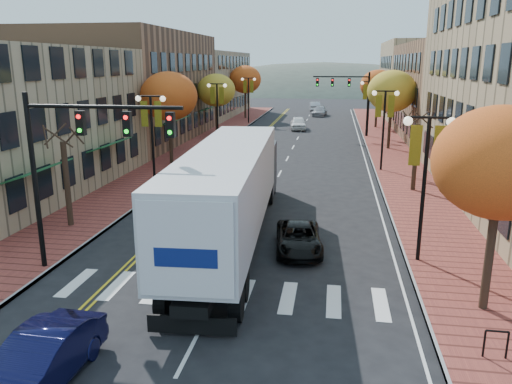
% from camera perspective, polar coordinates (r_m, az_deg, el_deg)
% --- Properties ---
extents(ground, '(200.00, 200.00, 0.00)m').
position_cam_1_polar(ground, '(16.67, -5.85, -14.38)').
color(ground, black).
rests_on(ground, ground).
extents(sidewalk_left, '(4.00, 85.00, 0.15)m').
position_cam_1_polar(sidewalk_left, '(48.97, -6.48, 5.17)').
color(sidewalk_left, brown).
rests_on(sidewalk_left, ground).
extents(sidewalk_right, '(4.00, 85.00, 0.15)m').
position_cam_1_polar(sidewalk_right, '(47.53, 15.02, 4.48)').
color(sidewalk_right, brown).
rests_on(sidewalk_right, ground).
extents(building_left_mid, '(12.00, 24.00, 11.00)m').
position_cam_1_polar(building_left_mid, '(54.30, -13.99, 11.53)').
color(building_left_mid, brown).
rests_on(building_left_mid, ground).
extents(building_left_far, '(12.00, 26.00, 9.50)m').
position_cam_1_polar(building_left_far, '(77.98, -6.77, 12.13)').
color(building_left_far, '#9E8966').
rests_on(building_left_far, ground).
extents(building_right_mid, '(15.00, 24.00, 10.00)m').
position_cam_1_polar(building_right_mid, '(58.02, 23.92, 10.40)').
color(building_right_mid, brown).
rests_on(building_right_mid, ground).
extents(building_right_far, '(15.00, 20.00, 11.00)m').
position_cam_1_polar(building_right_far, '(79.47, 19.96, 11.96)').
color(building_right_far, '#9E8966').
rests_on(building_right_far, ground).
extents(tree_left_a, '(0.28, 0.28, 4.20)m').
position_cam_1_polar(tree_left_a, '(26.20, -20.79, 0.85)').
color(tree_left_a, '#382619').
rests_on(tree_left_a, sidewalk_left).
extents(tree_left_b, '(4.48, 4.48, 7.21)m').
position_cam_1_polar(tree_left_b, '(40.27, -9.93, 10.71)').
color(tree_left_b, '#382619').
rests_on(tree_left_b, sidewalk_left).
extents(tree_left_c, '(4.16, 4.16, 6.69)m').
position_cam_1_polar(tree_left_c, '(55.66, -4.57, 11.51)').
color(tree_left_c, '#382619').
rests_on(tree_left_c, sidewalk_left).
extents(tree_left_d, '(4.61, 4.61, 7.42)m').
position_cam_1_polar(tree_left_d, '(73.25, -1.25, 12.73)').
color(tree_left_d, '#382619').
rests_on(tree_left_d, sidewalk_left).
extents(tree_right_a, '(4.16, 4.16, 6.69)m').
position_cam_1_polar(tree_right_a, '(17.13, 26.20, 2.99)').
color(tree_right_a, '#382619').
rests_on(tree_right_a, sidewalk_right).
extents(tree_right_b, '(0.28, 0.28, 4.20)m').
position_cam_1_polar(tree_right_b, '(32.99, 17.74, 3.80)').
color(tree_right_b, '#382619').
rests_on(tree_right_b, sidewalk_right).
extents(tree_right_c, '(4.48, 4.48, 7.21)m').
position_cam_1_polar(tree_right_c, '(48.41, 15.27, 11.05)').
color(tree_right_c, '#382619').
rests_on(tree_right_c, sidewalk_right).
extents(tree_right_d, '(4.35, 4.35, 7.00)m').
position_cam_1_polar(tree_right_d, '(64.33, 13.77, 11.78)').
color(tree_right_d, '#382619').
rests_on(tree_right_d, sidewalk_right).
extents(lamp_left_b, '(1.96, 0.36, 6.05)m').
position_cam_1_polar(lamp_left_b, '(32.37, -11.83, 7.65)').
color(lamp_left_b, black).
rests_on(lamp_left_b, ground).
extents(lamp_left_c, '(1.96, 0.36, 6.05)m').
position_cam_1_polar(lamp_left_c, '(49.54, -4.46, 10.25)').
color(lamp_left_c, black).
rests_on(lamp_left_c, ground).
extents(lamp_left_d, '(1.96, 0.36, 6.05)m').
position_cam_1_polar(lamp_left_d, '(67.14, -0.87, 11.44)').
color(lamp_left_d, black).
rests_on(lamp_left_d, ground).
extents(lamp_right_a, '(1.96, 0.36, 6.05)m').
position_cam_1_polar(lamp_right_a, '(20.74, 18.86, 3.37)').
color(lamp_right_a, black).
rests_on(lamp_right_a, ground).
extents(lamp_right_b, '(1.96, 0.36, 6.05)m').
position_cam_1_polar(lamp_right_b, '(38.42, 14.45, 8.56)').
color(lamp_right_b, black).
rests_on(lamp_right_b, ground).
extents(lamp_right_c, '(1.96, 0.36, 6.05)m').
position_cam_1_polar(lamp_right_c, '(56.31, 12.80, 10.46)').
color(lamp_right_c, black).
rests_on(lamp_right_c, ground).
extents(traffic_mast_near, '(6.10, 0.35, 7.00)m').
position_cam_1_polar(traffic_mast_near, '(19.71, -19.61, 4.61)').
color(traffic_mast_near, black).
rests_on(traffic_mast_near, ground).
extents(traffic_mast_far, '(6.10, 0.34, 7.00)m').
position_cam_1_polar(traffic_mast_far, '(56.17, 10.74, 11.20)').
color(traffic_mast_far, black).
rests_on(traffic_mast_far, ground).
extents(semi_truck, '(3.87, 18.38, 4.56)m').
position_cam_1_polar(semi_truck, '(22.66, -2.68, 0.84)').
color(semi_truck, black).
rests_on(semi_truck, ground).
extents(navy_sedan, '(1.66, 4.42, 1.44)m').
position_cam_1_polar(navy_sedan, '(14.44, -23.44, -17.30)').
color(navy_sedan, black).
rests_on(navy_sedan, ground).
extents(black_suv, '(2.40, 4.40, 1.17)m').
position_cam_1_polar(black_suv, '(22.02, 4.90, -5.28)').
color(black_suv, black).
rests_on(black_suv, ground).
extents(car_far_white, '(2.31, 4.75, 1.56)m').
position_cam_1_polar(car_far_white, '(61.87, 4.84, 7.85)').
color(car_far_white, white).
rests_on(car_far_white, ground).
extents(car_far_silver, '(2.41, 5.01, 1.41)m').
position_cam_1_polar(car_far_silver, '(78.21, 7.28, 9.14)').
color(car_far_silver, '#95949B').
rests_on(car_far_silver, ground).
extents(car_far_oncoming, '(2.11, 4.85, 1.55)m').
position_cam_1_polar(car_far_oncoming, '(85.68, 6.72, 9.68)').
color(car_far_oncoming, '#B7B7C0').
rests_on(car_far_oncoming, ground).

